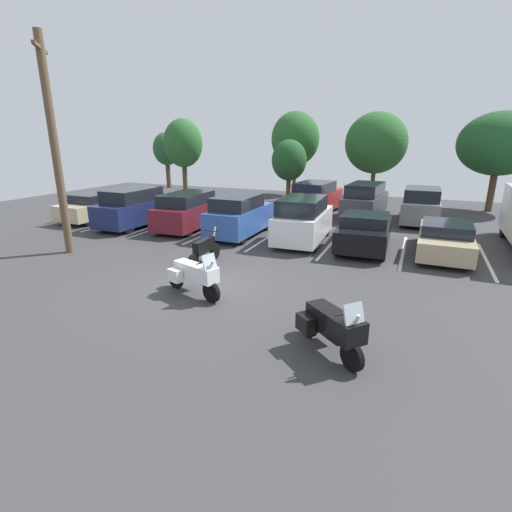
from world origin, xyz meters
name	(u,v)px	position (x,y,z in m)	size (l,w,h in m)	color
ground	(207,286)	(0.00, 0.00, -0.05)	(44.00, 44.00, 0.10)	#38383A
motorcycle_touring	(194,275)	(0.13, -0.92, 0.65)	(2.14, 1.13, 1.39)	black
motorcycle_second	(332,326)	(4.46, -2.52, 0.66)	(1.69, 1.52, 1.40)	black
motorcycle_third	(204,250)	(-1.04, 1.67, 0.56)	(0.62, 2.16, 1.25)	black
parking_stripes	(239,235)	(-1.87, 6.25, 0.00)	(20.71, 5.12, 0.01)	silver
car_champagne	(98,207)	(-10.65, 6.43, 0.73)	(2.06, 4.68, 1.48)	#C1B289
car_navy	(135,208)	(-7.59, 5.90, 0.96)	(1.90, 4.64, 1.95)	navy
car_maroon	(188,211)	(-4.72, 6.37, 0.91)	(2.06, 4.40, 1.82)	maroon
car_blue	(240,216)	(-1.76, 6.15, 0.93)	(1.77, 4.21, 1.90)	#2D519E
car_white	(303,220)	(1.29, 6.15, 0.97)	(2.01, 4.33, 1.99)	white
car_black	(365,231)	(3.93, 6.18, 0.74)	(2.08, 4.49, 1.48)	black
car_tan	(445,239)	(6.94, 6.41, 0.66)	(1.99, 4.62, 1.33)	tan
car_far_red	(316,198)	(0.09, 12.98, 0.94)	(2.35, 4.91, 1.90)	maroon
car_far_charcoal	(365,201)	(3.03, 12.66, 0.98)	(2.14, 4.73, 1.98)	#38383D
car_far_grey	(421,206)	(5.97, 12.43, 0.93)	(1.85, 4.37, 1.91)	slate
utility_pole	(55,146)	(-6.86, 0.96, 4.11)	(1.21, 1.49, 7.99)	brown
tree_center	(183,143)	(-11.21, 16.16, 3.99)	(2.93, 2.93, 5.82)	#4C3823
tree_far_right	(167,149)	(-15.59, 20.13, 3.42)	(2.41, 2.41, 4.91)	#4C3823
tree_right	(500,144)	(9.91, 17.86, 4.06)	(4.74, 4.74, 5.94)	#4C3823
tree_far_left	(289,161)	(-2.79, 16.45, 2.89)	(2.43, 2.43, 4.31)	#4C3823
tree_rear	(376,143)	(2.52, 20.30, 4.04)	(4.40, 4.40, 6.21)	#4C3823
tree_center_right	(295,139)	(-3.58, 20.28, 4.32)	(3.73, 3.73, 6.39)	#4C3823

